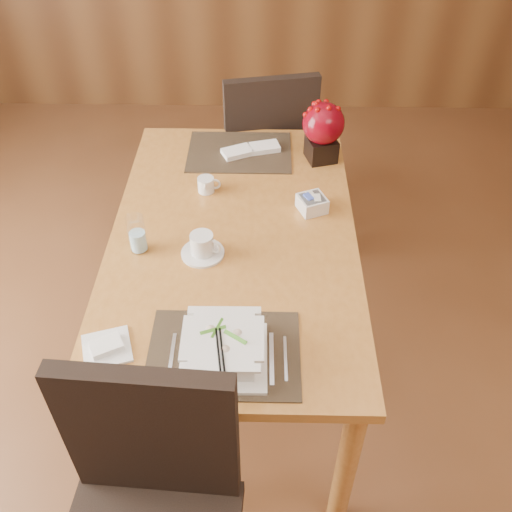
{
  "coord_description": "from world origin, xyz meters",
  "views": [
    {
      "loc": [
        0.12,
        -0.99,
        2.1
      ],
      "look_at": [
        0.09,
        0.35,
        0.87
      ],
      "focal_mm": 40.0,
      "sensor_mm": 36.0,
      "label": 1
    }
  ],
  "objects_px": {
    "coffee_cup": "(202,246)",
    "sugar_caddy": "(312,204)",
    "water_glass": "(137,234)",
    "creamer_jug": "(206,185)",
    "bread_plate": "(107,348)",
    "far_chair": "(266,148)",
    "berry_decor": "(323,129)",
    "dining_table": "(234,253)",
    "soup_setting": "(223,349)"
  },
  "relations": [
    {
      "from": "soup_setting",
      "to": "bread_plate",
      "type": "relative_size",
      "value": 1.83
    },
    {
      "from": "coffee_cup",
      "to": "berry_decor",
      "type": "relative_size",
      "value": 0.59
    },
    {
      "from": "coffee_cup",
      "to": "sugar_caddy",
      "type": "distance_m",
      "value": 0.48
    },
    {
      "from": "creamer_jug",
      "to": "berry_decor",
      "type": "relative_size",
      "value": 0.33
    },
    {
      "from": "creamer_jug",
      "to": "coffee_cup",
      "type": "bearing_deg",
      "value": -88.85
    },
    {
      "from": "water_glass",
      "to": "berry_decor",
      "type": "height_order",
      "value": "berry_decor"
    },
    {
      "from": "bread_plate",
      "to": "dining_table",
      "type": "bearing_deg",
      "value": 57.08
    },
    {
      "from": "dining_table",
      "to": "sugar_caddy",
      "type": "bearing_deg",
      "value": 26.79
    },
    {
      "from": "soup_setting",
      "to": "berry_decor",
      "type": "bearing_deg",
      "value": 71.3
    },
    {
      "from": "soup_setting",
      "to": "bread_plate",
      "type": "xyz_separation_m",
      "value": [
        -0.35,
        0.03,
        -0.05
      ]
    },
    {
      "from": "creamer_jug",
      "to": "sugar_caddy",
      "type": "height_order",
      "value": "creamer_jug"
    },
    {
      "from": "soup_setting",
      "to": "water_glass",
      "type": "distance_m",
      "value": 0.58
    },
    {
      "from": "dining_table",
      "to": "far_chair",
      "type": "relative_size",
      "value": 1.52
    },
    {
      "from": "sugar_caddy",
      "to": "bread_plate",
      "type": "xyz_separation_m",
      "value": [
        -0.64,
        -0.69,
        -0.02
      ]
    },
    {
      "from": "coffee_cup",
      "to": "sugar_caddy",
      "type": "height_order",
      "value": "coffee_cup"
    },
    {
      "from": "creamer_jug",
      "to": "sugar_caddy",
      "type": "distance_m",
      "value": 0.43
    },
    {
      "from": "soup_setting",
      "to": "berry_decor",
      "type": "relative_size",
      "value": 0.99
    },
    {
      "from": "dining_table",
      "to": "soup_setting",
      "type": "xyz_separation_m",
      "value": [
        0.0,
        -0.57,
        0.15
      ]
    },
    {
      "from": "sugar_caddy",
      "to": "berry_decor",
      "type": "distance_m",
      "value": 0.38
    },
    {
      "from": "soup_setting",
      "to": "coffee_cup",
      "type": "xyz_separation_m",
      "value": [
        -0.1,
        0.46,
        -0.01
      ]
    },
    {
      "from": "water_glass",
      "to": "bread_plate",
      "type": "height_order",
      "value": "water_glass"
    },
    {
      "from": "coffee_cup",
      "to": "water_glass",
      "type": "relative_size",
      "value": 1.05
    },
    {
      "from": "coffee_cup",
      "to": "creamer_jug",
      "type": "bearing_deg",
      "value": 92.96
    },
    {
      "from": "creamer_jug",
      "to": "bread_plate",
      "type": "bearing_deg",
      "value": -107.68
    },
    {
      "from": "dining_table",
      "to": "water_glass",
      "type": "relative_size",
      "value": 10.31
    },
    {
      "from": "soup_setting",
      "to": "coffee_cup",
      "type": "height_order",
      "value": "soup_setting"
    },
    {
      "from": "berry_decor",
      "to": "bread_plate",
      "type": "height_order",
      "value": "berry_decor"
    },
    {
      "from": "dining_table",
      "to": "sugar_caddy",
      "type": "xyz_separation_m",
      "value": [
        0.29,
        0.15,
        0.13
      ]
    },
    {
      "from": "dining_table",
      "to": "coffee_cup",
      "type": "relative_size",
      "value": 9.81
    },
    {
      "from": "soup_setting",
      "to": "bread_plate",
      "type": "distance_m",
      "value": 0.35
    },
    {
      "from": "water_glass",
      "to": "sugar_caddy",
      "type": "bearing_deg",
      "value": 21.3
    },
    {
      "from": "water_glass",
      "to": "dining_table",
      "type": "bearing_deg",
      "value": 15.98
    },
    {
      "from": "sugar_caddy",
      "to": "soup_setting",
      "type": "bearing_deg",
      "value": -112.21
    },
    {
      "from": "dining_table",
      "to": "coffee_cup",
      "type": "height_order",
      "value": "coffee_cup"
    },
    {
      "from": "bread_plate",
      "to": "far_chair",
      "type": "relative_size",
      "value": 0.14
    },
    {
      "from": "creamer_jug",
      "to": "water_glass",
      "type": "bearing_deg",
      "value": -121.9
    },
    {
      "from": "water_glass",
      "to": "creamer_jug",
      "type": "distance_m",
      "value": 0.41
    },
    {
      "from": "dining_table",
      "to": "bread_plate",
      "type": "distance_m",
      "value": 0.65
    },
    {
      "from": "dining_table",
      "to": "berry_decor",
      "type": "height_order",
      "value": "berry_decor"
    },
    {
      "from": "coffee_cup",
      "to": "far_chair",
      "type": "bearing_deg",
      "value": 77.95
    },
    {
      "from": "bread_plate",
      "to": "far_chair",
      "type": "bearing_deg",
      "value": 72.14
    },
    {
      "from": "coffee_cup",
      "to": "creamer_jug",
      "type": "height_order",
      "value": "coffee_cup"
    },
    {
      "from": "dining_table",
      "to": "coffee_cup",
      "type": "distance_m",
      "value": 0.2
    },
    {
      "from": "water_glass",
      "to": "bread_plate",
      "type": "bearing_deg",
      "value": -92.76
    },
    {
      "from": "dining_table",
      "to": "bread_plate",
      "type": "height_order",
      "value": "bread_plate"
    },
    {
      "from": "creamer_jug",
      "to": "berry_decor",
      "type": "distance_m",
      "value": 0.54
    },
    {
      "from": "creamer_jug",
      "to": "berry_decor",
      "type": "bearing_deg",
      "value": 25.63
    },
    {
      "from": "creamer_jug",
      "to": "far_chair",
      "type": "height_order",
      "value": "far_chair"
    },
    {
      "from": "berry_decor",
      "to": "far_chair",
      "type": "distance_m",
      "value": 0.57
    },
    {
      "from": "water_glass",
      "to": "far_chair",
      "type": "distance_m",
      "value": 1.12
    }
  ]
}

